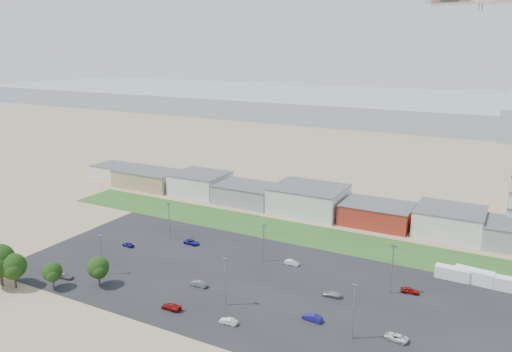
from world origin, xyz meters
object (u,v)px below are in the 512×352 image
Objects in this scene: parked_car_13 at (229,321)px; parked_car_12 at (331,294)px; parked_car_9 at (192,242)px; parked_car_4 at (199,284)px; parked_car_11 at (292,263)px; parked_car_5 at (128,244)px; parked_car_10 at (66,276)px; parked_car_0 at (396,337)px; parked_car_1 at (312,317)px; parked_car_8 at (410,290)px; parked_car_3 at (171,307)px; box_trailer_a at (452,273)px.

parked_car_12 is at bearing 138.76° from parked_car_13.
parked_car_12 is 23.62m from parked_car_13.
parked_car_12 is at bearing -99.32° from parked_car_9.
parked_car_11 is (13.43, 19.75, -0.06)m from parked_car_4.
parked_car_5 is 0.84× the size of parked_car_10.
parked_car_1 reaches higher than parked_car_0.
parked_car_13 is at bearing 54.61° from parked_car_4.
parked_car_13 is (-27.79, -28.67, -0.06)m from parked_car_8.
parked_car_12 is (42.54, -9.55, -0.04)m from parked_car_9.
parked_car_10 reaches higher than parked_car_12.
parked_car_4 is (-42.89, 0.41, 0.06)m from parked_car_0.
parked_car_11 reaches higher than parked_car_5.
parked_car_11 is at bearing -142.19° from parked_car_1.
parked_car_3 is at bearing 4.95° from parked_car_4.
parked_car_0 is 35.69m from parked_car_11.
parked_car_1 is at bearing 109.32° from parked_car_3.
parked_car_5 is at bearing -107.65° from parked_car_4.
parked_car_12 is at bearing -75.21° from parked_car_10.
parked_car_10 is 59.68m from parked_car_12.
parked_car_3 reaches higher than parked_car_13.
parked_car_1 is at bearing -123.09° from box_trailer_a.
parked_car_10 is at bearing -73.66° from parked_car_12.
parked_car_4 reaches higher than parked_car_13.
parked_car_4 reaches higher than parked_car_1.
box_trailer_a reaches higher than parked_car_5.
parked_car_3 is 1.09× the size of parked_car_10.
parked_car_13 is (12.87, 0.84, -0.05)m from parked_car_3.
parked_car_0 is 72.56m from parked_car_10.
parked_car_0 is at bearing -126.20° from parked_car_11.
parked_car_11 is 0.92× the size of parked_car_12.
parked_car_9 reaches higher than parked_car_13.
parked_car_3 is 36.33m from parked_car_5.
parked_car_10 is at bearing 5.85° from parked_car_5.
parked_car_8 is 76.35m from parked_car_10.
box_trailer_a is at bearing 130.21° from parked_car_3.
parked_car_5 is 0.95× the size of parked_car_13.
parked_car_13 reaches higher than parked_car_12.
parked_car_8 is (41.44, 18.67, -0.01)m from parked_car_4.
box_trailer_a is at bearing 109.75° from parked_car_5.
parked_car_8 reaches higher than parked_car_11.
parked_car_1 reaches higher than parked_car_12.
parked_car_3 is 50.24m from parked_car_8.
parked_car_0 reaches higher than parked_car_12.
parked_car_1 is 16.08m from parked_car_13.
parked_car_11 is (-29.46, 20.16, -0.00)m from parked_car_0.
parked_car_5 is at bearing -124.92° from parked_car_3.
parked_car_5 is 16.57m from parked_car_9.
box_trailer_a is at bearing 150.59° from parked_car_1.
parked_car_4 is 45.45m from parked_car_8.
parked_car_9 reaches higher than parked_car_12.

